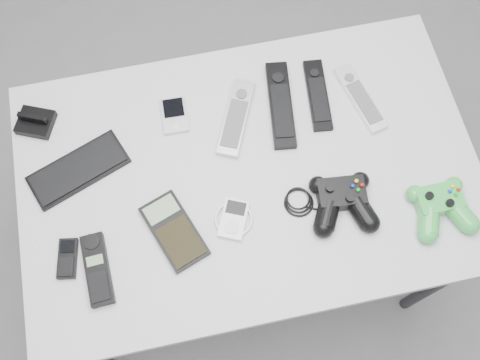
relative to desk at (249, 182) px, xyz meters
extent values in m
plane|color=slate|center=(-0.03, -0.08, -0.69)|extent=(3.50, 3.50, 0.00)
cube|color=#9E9EA1|center=(0.00, 0.00, 0.05)|extent=(1.12, 0.72, 0.03)
cylinder|color=black|center=(-0.51, -0.31, -0.33)|extent=(0.04, 0.04, 0.72)
cylinder|color=black|center=(0.51, -0.31, -0.33)|extent=(0.04, 0.04, 0.72)
cylinder|color=black|center=(-0.51, 0.31, -0.33)|extent=(0.04, 0.04, 0.72)
cylinder|color=black|center=(0.51, 0.31, -0.33)|extent=(0.04, 0.04, 0.72)
cube|color=black|center=(-0.41, 0.09, 0.07)|extent=(0.26, 0.18, 0.01)
cube|color=black|center=(-0.50, 0.24, 0.09)|extent=(0.11, 0.10, 0.05)
cube|color=#AFB0B7|center=(-0.15, 0.19, 0.07)|extent=(0.07, 0.10, 0.02)
cube|color=#AFB0B7|center=(0.00, 0.15, 0.08)|extent=(0.14, 0.22, 0.02)
cube|color=black|center=(0.12, 0.16, 0.08)|extent=(0.09, 0.25, 0.02)
cube|color=black|center=(0.22, 0.17, 0.07)|extent=(0.07, 0.21, 0.02)
cube|color=silver|center=(0.32, 0.14, 0.08)|extent=(0.09, 0.21, 0.02)
cube|color=black|center=(-0.45, -0.13, 0.07)|extent=(0.06, 0.10, 0.02)
cube|color=black|center=(-0.39, -0.17, 0.08)|extent=(0.06, 0.17, 0.03)
cube|color=black|center=(-0.20, -0.11, 0.07)|extent=(0.15, 0.20, 0.02)
cube|color=silver|center=(-0.06, -0.11, 0.07)|extent=(0.12, 0.12, 0.02)
camera|label=1|loc=(-0.13, -0.51, 1.33)|focal=42.00mm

